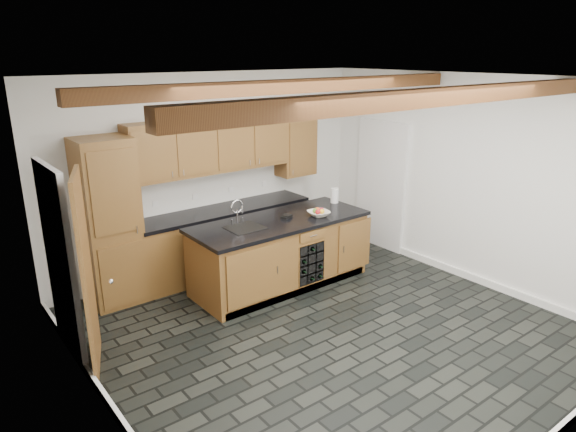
{
  "coord_description": "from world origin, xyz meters",
  "views": [
    {
      "loc": [
        -3.58,
        -3.87,
        3.06
      ],
      "look_at": [
        0.05,
        0.8,
        1.16
      ],
      "focal_mm": 32.0,
      "sensor_mm": 36.0,
      "label": 1
    }
  ],
  "objects_px": {
    "fruit_bowl": "(319,214)",
    "paper_towel": "(335,195)",
    "kitchen_scale": "(287,216)",
    "island": "(281,252)"
  },
  "relations": [
    {
      "from": "fruit_bowl",
      "to": "paper_towel",
      "type": "xyz_separation_m",
      "value": [
        0.61,
        0.35,
        0.07
      ]
    },
    {
      "from": "island",
      "to": "fruit_bowl",
      "type": "xyz_separation_m",
      "value": [
        0.5,
        -0.18,
        0.5
      ]
    },
    {
      "from": "fruit_bowl",
      "to": "paper_towel",
      "type": "distance_m",
      "value": 0.71
    },
    {
      "from": "kitchen_scale",
      "to": "fruit_bowl",
      "type": "bearing_deg",
      "value": -47.95
    },
    {
      "from": "island",
      "to": "paper_towel",
      "type": "distance_m",
      "value": 1.26
    },
    {
      "from": "fruit_bowl",
      "to": "paper_towel",
      "type": "height_order",
      "value": "paper_towel"
    },
    {
      "from": "kitchen_scale",
      "to": "fruit_bowl",
      "type": "xyz_separation_m",
      "value": [
        0.4,
        -0.19,
        0.01
      ]
    },
    {
      "from": "island",
      "to": "fruit_bowl",
      "type": "distance_m",
      "value": 0.73
    },
    {
      "from": "kitchen_scale",
      "to": "fruit_bowl",
      "type": "height_order",
      "value": "fruit_bowl"
    },
    {
      "from": "island",
      "to": "kitchen_scale",
      "type": "bearing_deg",
      "value": 5.8
    }
  ]
}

